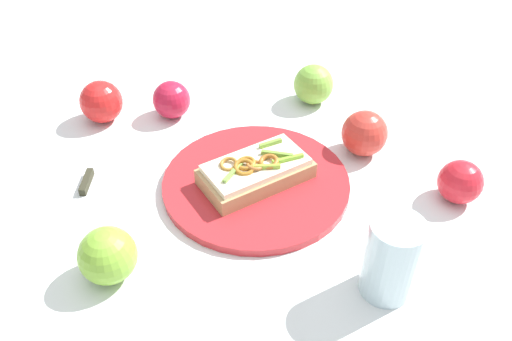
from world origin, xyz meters
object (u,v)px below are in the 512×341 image
(apple_4, at_px, (364,133))
(drinking_glass, at_px, (391,258))
(apple_1, at_px, (171,100))
(apple_0, at_px, (101,102))
(apple_2, at_px, (460,182))
(sandwich, at_px, (256,171))
(apple_3, at_px, (108,255))
(knife, at_px, (89,175))
(apple_5, at_px, (313,84))
(plate, at_px, (256,183))

(apple_4, xyz_separation_m, drinking_glass, (-0.03, 0.30, 0.02))
(apple_1, bearing_deg, apple_0, 14.13)
(apple_2, xyz_separation_m, drinking_glass, (0.12, 0.20, 0.03))
(sandwich, xyz_separation_m, drinking_glass, (-0.20, 0.18, 0.03))
(drinking_glass, bearing_deg, apple_3, 4.74)
(apple_0, height_order, apple_4, same)
(apple_3, height_order, knife, apple_3)
(apple_0, distance_m, knife, 0.18)
(apple_4, height_order, drinking_glass, drinking_glass)
(apple_0, bearing_deg, apple_3, 112.08)
(apple_2, bearing_deg, apple_4, -34.63)
(apple_2, height_order, drinking_glass, drinking_glass)
(apple_1, relative_size, apple_2, 1.03)
(apple_1, relative_size, apple_5, 0.91)
(sandwich, bearing_deg, apple_1, -84.20)
(apple_2, bearing_deg, drinking_glass, 58.56)
(apple_4, relative_size, drinking_glass, 0.67)
(sandwich, relative_size, apple_2, 2.78)
(plate, relative_size, apple_1, 4.26)
(sandwich, bearing_deg, apple_3, 10.87)
(sandwich, distance_m, apple_5, 0.28)
(drinking_glass, relative_size, knife, 0.93)
(plate, distance_m, knife, 0.28)
(apple_4, bearing_deg, apple_2, 145.37)
(apple_3, distance_m, drinking_glass, 0.37)
(apple_3, relative_size, apple_5, 1.01)
(plate, height_order, apple_0, apple_0)
(sandwich, height_order, apple_5, apple_5)
(sandwich, height_order, apple_3, apple_3)
(drinking_glass, bearing_deg, apple_1, -42.86)
(plate, bearing_deg, apple_0, -25.46)
(apple_1, relative_size, apple_4, 0.89)
(apple_5, height_order, drinking_glass, drinking_glass)
(apple_1, bearing_deg, apple_4, 170.02)
(plate, relative_size, apple_2, 4.38)
(plate, height_order, apple_1, apple_1)
(apple_2, distance_m, knife, 0.60)
(apple_2, height_order, knife, apple_2)
(apple_0, distance_m, apple_4, 0.49)
(knife, bearing_deg, sandwich, -93.84)
(plate, bearing_deg, apple_2, -176.99)
(drinking_glass, bearing_deg, apple_4, -84.70)
(apple_2, bearing_deg, plate, 3.01)
(apple_3, xyz_separation_m, apple_5, (-0.25, -0.48, -0.00))
(apple_2, relative_size, knife, 0.54)
(plate, bearing_deg, apple_5, -105.51)
(plate, distance_m, apple_0, 0.35)
(plate, xyz_separation_m, knife, (0.28, 0.02, -0.00))
(apple_5, bearing_deg, apple_1, 18.71)
(apple_2, bearing_deg, apple_0, -11.86)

